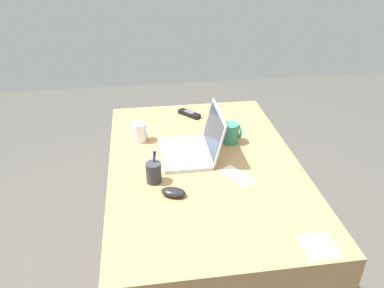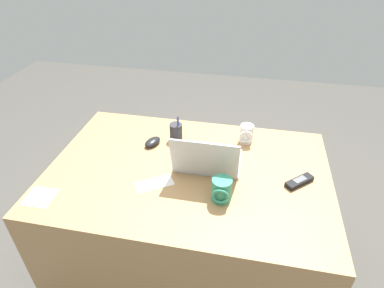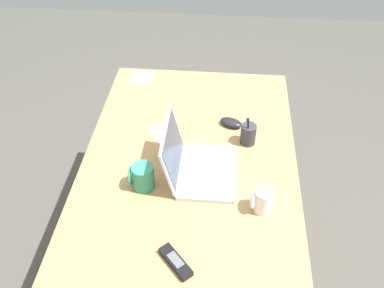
{
  "view_description": "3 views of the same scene",
  "coord_description": "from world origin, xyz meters",
  "px_view_note": "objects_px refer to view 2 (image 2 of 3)",
  "views": [
    {
      "loc": [
        1.54,
        -0.28,
        1.77
      ],
      "look_at": [
        -0.09,
        -0.05,
        0.81
      ],
      "focal_mm": 35.82,
      "sensor_mm": 36.0,
      "label": 1
    },
    {
      "loc": [
        -0.26,
        1.2,
        1.76
      ],
      "look_at": [
        -0.01,
        -0.07,
        0.86
      ],
      "focal_mm": 30.04,
      "sensor_mm": 36.0,
      "label": 2
    },
    {
      "loc": [
        -1.34,
        -0.13,
        2.04
      ],
      "look_at": [
        -0.02,
        -0.01,
        0.85
      ],
      "focal_mm": 40.06,
      "sensor_mm": 36.0,
      "label": 3
    }
  ],
  "objects_px": {
    "laptop": "(207,160)",
    "coffee_mug_tall": "(246,134)",
    "cordless_phone": "(299,182)",
    "pen_holder": "(176,132)",
    "coffee_mug_white": "(221,190)",
    "computer_mouse": "(153,142)"
  },
  "relations": [
    {
      "from": "laptop",
      "to": "coffee_mug_tall",
      "type": "xyz_separation_m",
      "value": [
        -0.18,
        -0.26,
        0.01
      ]
    },
    {
      "from": "coffee_mug_tall",
      "to": "cordless_phone",
      "type": "distance_m",
      "value": 0.4
    },
    {
      "from": "laptop",
      "to": "pen_holder",
      "type": "relative_size",
      "value": 2.14
    },
    {
      "from": "coffee_mug_white",
      "to": "pen_holder",
      "type": "height_order",
      "value": "pen_holder"
    },
    {
      "from": "coffee_mug_white",
      "to": "pen_holder",
      "type": "xyz_separation_m",
      "value": [
        0.3,
        -0.42,
        -0.0
      ]
    },
    {
      "from": "laptop",
      "to": "cordless_phone",
      "type": "distance_m",
      "value": 0.44
    },
    {
      "from": "laptop",
      "to": "coffee_mug_white",
      "type": "bearing_deg",
      "value": 114.48
    },
    {
      "from": "computer_mouse",
      "to": "pen_holder",
      "type": "xyz_separation_m",
      "value": [
        -0.11,
        -0.08,
        0.03
      ]
    },
    {
      "from": "computer_mouse",
      "to": "coffee_mug_tall",
      "type": "xyz_separation_m",
      "value": [
        -0.5,
        -0.13,
        0.03
      ]
    },
    {
      "from": "pen_holder",
      "to": "laptop",
      "type": "bearing_deg",
      "value": 134.27
    },
    {
      "from": "cordless_phone",
      "to": "computer_mouse",
      "type": "bearing_deg",
      "value": -12.98
    },
    {
      "from": "cordless_phone",
      "to": "pen_holder",
      "type": "xyz_separation_m",
      "value": [
        0.65,
        -0.25,
        0.04
      ]
    },
    {
      "from": "coffee_mug_white",
      "to": "pen_holder",
      "type": "bearing_deg",
      "value": -54.32
    },
    {
      "from": "computer_mouse",
      "to": "pen_holder",
      "type": "height_order",
      "value": "pen_holder"
    },
    {
      "from": "coffee_mug_white",
      "to": "coffee_mug_tall",
      "type": "xyz_separation_m",
      "value": [
        -0.08,
        -0.47,
        -0.0
      ]
    },
    {
      "from": "laptop",
      "to": "coffee_mug_white",
      "type": "distance_m",
      "value": 0.23
    },
    {
      "from": "laptop",
      "to": "coffee_mug_white",
      "type": "height_order",
      "value": "laptop"
    },
    {
      "from": "cordless_phone",
      "to": "laptop",
      "type": "bearing_deg",
      "value": -5.01
    },
    {
      "from": "coffee_mug_tall",
      "to": "pen_holder",
      "type": "relative_size",
      "value": 0.68
    },
    {
      "from": "laptop",
      "to": "computer_mouse",
      "type": "distance_m",
      "value": 0.35
    },
    {
      "from": "coffee_mug_white",
      "to": "cordless_phone",
      "type": "relative_size",
      "value": 0.78
    },
    {
      "from": "laptop",
      "to": "computer_mouse",
      "type": "bearing_deg",
      "value": -23.05
    }
  ]
}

